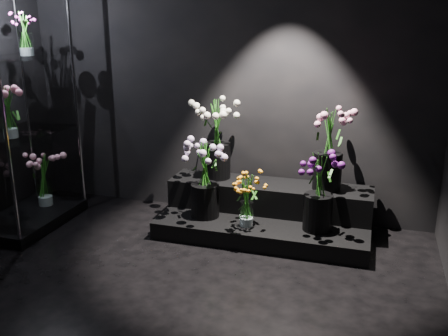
% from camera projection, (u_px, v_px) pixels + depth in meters
% --- Properties ---
extents(floor, '(4.00, 4.00, 0.00)m').
position_uv_depth(floor, '(137.00, 318.00, 3.27)').
color(floor, black).
rests_on(floor, ground).
extents(wall_back, '(4.00, 0.00, 4.00)m').
position_uv_depth(wall_back, '(225.00, 71.00, 4.69)').
color(wall_back, black).
rests_on(wall_back, floor).
extents(display_riser, '(1.87, 0.83, 0.41)m').
position_uv_depth(display_riser, '(266.00, 212.00, 4.57)').
color(display_riser, black).
rests_on(display_riser, floor).
extents(display_case, '(0.62, 1.03, 2.27)m').
position_uv_depth(display_case, '(16.00, 105.00, 4.42)').
color(display_case, black).
rests_on(display_case, floor).
extents(bouquet_orange_bells, '(0.30, 0.30, 0.49)m').
position_uv_depth(bouquet_orange_bells, '(247.00, 198.00, 4.24)').
color(bouquet_orange_bells, white).
rests_on(bouquet_orange_bells, display_riser).
extents(bouquet_lilac, '(0.43, 0.43, 0.69)m').
position_uv_depth(bouquet_lilac, '(205.00, 175.00, 4.41)').
color(bouquet_lilac, black).
rests_on(bouquet_lilac, display_riser).
extents(bouquet_purple, '(0.37, 0.37, 0.67)m').
position_uv_depth(bouquet_purple, '(319.00, 188.00, 4.13)').
color(bouquet_purple, black).
rests_on(bouquet_purple, display_riser).
extents(bouquet_cream_roses, '(0.49, 0.49, 0.74)m').
position_uv_depth(bouquet_cream_roses, '(217.00, 134.00, 4.65)').
color(bouquet_cream_roses, black).
rests_on(bouquet_cream_roses, display_riser).
extents(bouquet_pink_roses, '(0.46, 0.46, 0.72)m').
position_uv_depth(bouquet_pink_roses, '(329.00, 144.00, 4.34)').
color(bouquet_pink_roses, black).
rests_on(bouquet_pink_roses, display_riser).
extents(bouquet_case_pink, '(0.35, 0.35, 0.44)m').
position_uv_depth(bouquet_case_pink, '(8.00, 111.00, 4.25)').
color(bouquet_case_pink, white).
rests_on(bouquet_case_pink, display_case).
extents(bouquet_case_magenta, '(0.28, 0.28, 0.38)m').
position_uv_depth(bouquet_case_magenta, '(25.00, 33.00, 4.37)').
color(bouquet_case_magenta, white).
rests_on(bouquet_case_magenta, display_case).
extents(bouquet_case_base_pink, '(0.32, 0.32, 0.50)m').
position_uv_depth(bouquet_case_base_pink, '(43.00, 180.00, 4.86)').
color(bouquet_case_base_pink, white).
rests_on(bouquet_case_base_pink, display_case).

